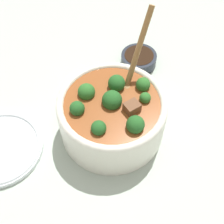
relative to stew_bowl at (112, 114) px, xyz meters
The scene contains 4 objects.
ground_plane 0.06m from the stew_bowl, 78.08° to the right, with size 4.00×4.00×0.00m, color #ADBCAD.
stew_bowl is the anchor object (origin of this frame).
condiment_bowl 0.23m from the stew_bowl, 144.97° to the left, with size 0.10×0.10×0.03m.
empty_plate 0.26m from the stew_bowl, 94.66° to the right, with size 0.19×0.19×0.02m.
Camera 1 is at (0.38, -0.11, 0.61)m, focal length 50.00 mm.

